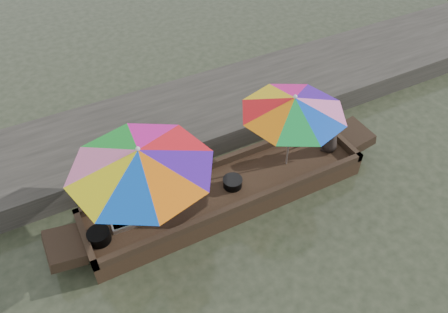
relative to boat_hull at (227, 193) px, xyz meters
name	(u,v)px	position (x,y,z in m)	size (l,w,h in m)	color
water	(227,200)	(0.00, 0.00, -0.17)	(80.00, 80.00, 0.00)	#29301F
dock	(178,121)	(0.00, 2.20, 0.08)	(22.00, 2.20, 0.50)	#2D2B26
boat_hull	(227,193)	(0.00, 0.00, 0.00)	(5.10, 1.20, 0.35)	black
cooking_pot	(99,236)	(-2.30, -0.08, 0.27)	(0.36, 0.36, 0.19)	black
tray_crayfish	(126,221)	(-1.83, 0.06, 0.22)	(0.48, 0.33, 0.09)	silver
tray_scallop	(161,208)	(-1.22, 0.06, 0.21)	(0.48, 0.33, 0.06)	silver
charcoal_grill	(233,183)	(0.10, -0.03, 0.25)	(0.33, 0.33, 0.15)	black
supply_bag	(191,180)	(-0.52, 0.33, 0.30)	(0.28, 0.22, 0.26)	silver
vendor	(332,129)	(2.20, -0.03, 0.66)	(0.48, 0.31, 0.97)	black
umbrella_bow	(144,185)	(-1.43, 0.00, 0.95)	(2.24, 2.24, 1.55)	red
umbrella_stern	(290,132)	(1.25, 0.00, 0.95)	(1.82, 1.82, 1.55)	#4514A5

